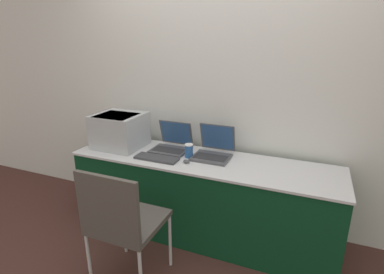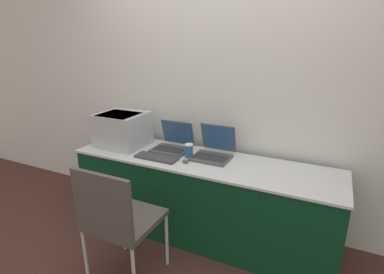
# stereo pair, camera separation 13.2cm
# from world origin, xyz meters

# --- Properties ---
(ground_plane) EXTENTS (14.00, 14.00, 0.00)m
(ground_plane) POSITION_xyz_m (0.00, 0.00, 0.00)
(ground_plane) COLOR #472823
(wall_back) EXTENTS (8.00, 0.05, 2.60)m
(wall_back) POSITION_xyz_m (0.00, 0.67, 1.30)
(wall_back) COLOR silver
(wall_back) RESTS_ON ground_plane
(table) EXTENTS (2.28, 0.60, 0.73)m
(table) POSITION_xyz_m (0.00, 0.29, 0.36)
(table) COLOR #0C381E
(table) RESTS_ON ground_plane
(printer) EXTENTS (0.43, 0.40, 0.31)m
(printer) POSITION_xyz_m (-0.83, 0.30, 0.89)
(printer) COLOR #B2B7BC
(printer) RESTS_ON table
(laptop_left) EXTENTS (0.32, 0.31, 0.25)m
(laptop_left) POSITION_xyz_m (-0.35, 0.41, 0.78)
(laptop_left) COLOR #4C4C51
(laptop_left) RESTS_ON table
(laptop_right) EXTENTS (0.32, 0.34, 0.27)m
(laptop_right) POSITION_xyz_m (0.06, 0.40, 0.78)
(laptop_right) COLOR #4C4C51
(laptop_right) RESTS_ON table
(external_keyboard) EXTENTS (0.38, 0.13, 0.02)m
(external_keyboard) POSITION_xyz_m (-0.36, 0.15, 0.74)
(external_keyboard) COLOR #3D3D42
(external_keyboard) RESTS_ON table
(coffee_cup) EXTENTS (0.07, 0.07, 0.12)m
(coffee_cup) POSITION_xyz_m (-0.12, 0.30, 0.79)
(coffee_cup) COLOR #285699
(coffee_cup) RESTS_ON table
(mouse) EXTENTS (0.06, 0.04, 0.03)m
(mouse) POSITION_xyz_m (-0.09, 0.17, 0.74)
(mouse) COLOR #4C4C51
(mouse) RESTS_ON table
(chair) EXTENTS (0.45, 0.46, 0.92)m
(chair) POSITION_xyz_m (-0.28, -0.49, 0.55)
(chair) COLOR #4C4742
(chair) RESTS_ON ground_plane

